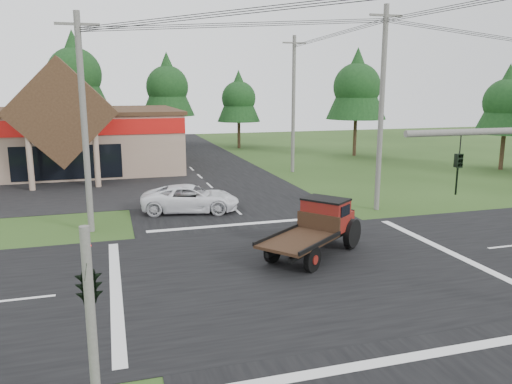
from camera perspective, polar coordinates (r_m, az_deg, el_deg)
name	(u,v)px	position (r m, az deg, el deg)	size (l,w,h in m)	color
ground	(300,269)	(19.97, 5.00, -8.81)	(120.00, 120.00, 0.00)	#253E16
road_ns	(300,269)	(19.97, 5.00, -8.79)	(12.00, 120.00, 0.02)	black
road_ew	(300,269)	(19.97, 5.00, -8.78)	(120.00, 12.00, 0.02)	black
parking_apron	(2,194)	(37.69, -27.02, -0.21)	(28.00, 14.00, 0.02)	black
cvs_building	(1,139)	(47.92, -27.15, 5.44)	(30.40, 18.20, 9.19)	gray
traffic_signal_corner	(87,266)	(10.64, -18.70, -8.02)	(0.53, 2.48, 4.40)	#595651
utility_pole_nw	(84,123)	(25.43, -19.05, 7.49)	(2.00, 0.30, 10.50)	#595651
utility_pole_ne	(381,108)	(29.46, 14.14, 9.26)	(2.00, 0.30, 11.50)	#595651
utility_pole_n	(293,104)	(42.12, 4.30, 10.03)	(2.00, 0.30, 11.20)	#595651
tree_row_c	(74,72)	(58.46, -20.07, 12.78)	(7.28, 7.28, 13.13)	#332316
tree_row_d	(167,85)	(59.76, -10.11, 11.97)	(6.16, 6.16, 11.11)	#332316
tree_row_e	(239,97)	(59.28, -2.00, 10.84)	(5.04, 5.04, 9.09)	#332316
tree_side_ne	(357,84)	(53.53, 11.47, 11.96)	(6.16, 6.16, 11.11)	#332316
tree_side_e_near	(507,100)	(48.35, 26.79, 9.39)	(5.04, 5.04, 9.09)	#332316
antique_flatbed_truck	(313,229)	(21.20, 6.49, -4.27)	(2.15, 5.63, 2.35)	#60170D
white_pickup	(191,198)	(29.00, -7.48, -0.74)	(2.56, 5.56, 1.55)	white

